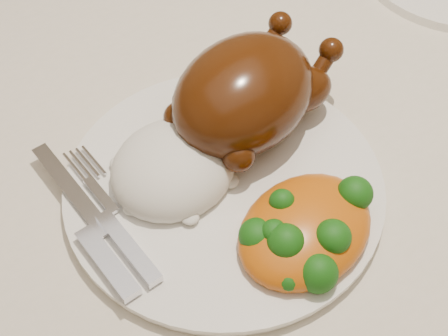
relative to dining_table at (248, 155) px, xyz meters
name	(u,v)px	position (x,y,z in m)	size (l,w,h in m)	color
dining_table	(248,155)	(0.00, 0.00, 0.00)	(1.60, 0.90, 0.76)	brown
tablecloth	(250,111)	(0.00, 0.00, 0.07)	(1.73, 1.03, 0.18)	beige
dinner_plate	(224,186)	(-0.09, -0.10, 0.11)	(0.28, 0.28, 0.01)	white
roast_chicken	(247,92)	(-0.03, -0.05, 0.16)	(0.20, 0.16, 0.09)	#441E07
rice_mound	(173,168)	(-0.12, -0.07, 0.13)	(0.15, 0.14, 0.06)	white
mac_and_cheese	(309,228)	(-0.05, -0.18, 0.13)	(0.15, 0.13, 0.05)	#D55B0D
cutlery	(105,231)	(-0.20, -0.10, 0.12)	(0.05, 0.19, 0.01)	silver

